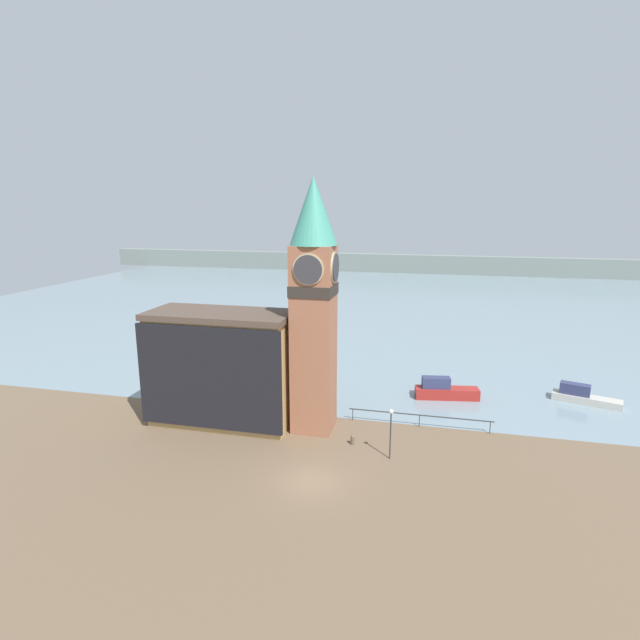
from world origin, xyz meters
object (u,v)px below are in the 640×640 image
at_px(boat_far, 583,396).
at_px(lamp_post, 391,424).
at_px(clock_tower, 314,301).
at_px(pier_building, 222,368).
at_px(boat_near, 444,391).
at_px(mooring_bollard_near, 352,439).

bearing_deg(boat_far, lamp_post, -120.18).
relative_size(clock_tower, pier_building, 1.67).
height_order(boat_near, boat_far, boat_near).
bearing_deg(pier_building, clock_tower, 3.63).
distance_m(boat_near, lamp_post, 13.87).
height_order(boat_far, lamp_post, lamp_post).
bearing_deg(clock_tower, pier_building, -176.37).
distance_m(pier_building, boat_far, 33.78).
distance_m(pier_building, mooring_bollard_near, 12.51).
distance_m(mooring_bollard_near, lamp_post, 4.16).
bearing_deg(boat_far, clock_tower, -136.43).
bearing_deg(mooring_bollard_near, boat_far, 33.96).
bearing_deg(mooring_bollard_near, pier_building, 171.90).
bearing_deg(boat_far, mooring_bollard_near, -128.00).
distance_m(boat_near, mooring_bollard_near, 13.51).
height_order(clock_tower, mooring_bollard_near, clock_tower).
height_order(mooring_bollard_near, lamp_post, lamp_post).
bearing_deg(boat_near, lamp_post, -116.03).
relative_size(boat_far, mooring_bollard_near, 7.81).
distance_m(boat_far, mooring_bollard_near, 23.91).
bearing_deg(boat_far, pier_building, -141.51).
relative_size(clock_tower, boat_near, 3.30).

